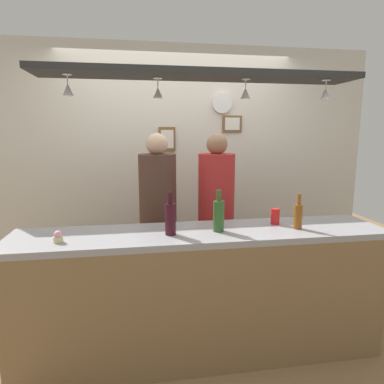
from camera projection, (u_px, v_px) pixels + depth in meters
name	position (u px, v px, depth m)	size (l,w,h in m)	color
ground_plane	(194.00, 326.00, 2.92)	(8.00, 8.00, 0.00)	olive
back_wall	(178.00, 166.00, 3.76)	(4.40, 0.06, 2.60)	silver
bar_counter	(206.00, 280.00, 2.32)	(2.70, 0.55, 0.97)	#99999E
overhead_glass_rack	(202.00, 75.00, 2.27)	(2.20, 0.36, 0.04)	black
hanging_wineglass_far_left	(68.00, 89.00, 2.14)	(0.07, 0.07, 0.13)	silver
hanging_wineglass_left	(158.00, 92.00, 2.29)	(0.07, 0.07, 0.13)	silver
hanging_wineglass_center_left	(245.00, 92.00, 2.33)	(0.07, 0.07, 0.13)	silver
hanging_wineglass_center	(325.00, 93.00, 2.37)	(0.07, 0.07, 0.13)	silver
person_left_brown_shirt	(158.00, 206.00, 3.07)	(0.34, 0.34, 1.66)	#2D334C
person_right_red_shirt	(216.00, 204.00, 3.16)	(0.34, 0.34, 1.66)	#2D334C
bottle_wine_dark_red	(170.00, 218.00, 2.31)	(0.08, 0.08, 0.30)	#380F19
bottle_beer_amber_tall	(298.00, 215.00, 2.45)	(0.06, 0.06, 0.26)	brown
bottle_champagne_green	(219.00, 215.00, 2.39)	(0.08, 0.08, 0.30)	#2D5623
drink_can	(275.00, 216.00, 2.58)	(0.07, 0.07, 0.12)	red
cupcake	(58.00, 237.00, 2.15)	(0.06, 0.06, 0.08)	beige
picture_frame_upper_small	(232.00, 124.00, 3.74)	(0.22, 0.02, 0.18)	brown
picture_frame_crest	(167.00, 139.00, 3.65)	(0.18, 0.02, 0.26)	brown
wall_clock	(222.00, 103.00, 3.67)	(0.22, 0.22, 0.03)	white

